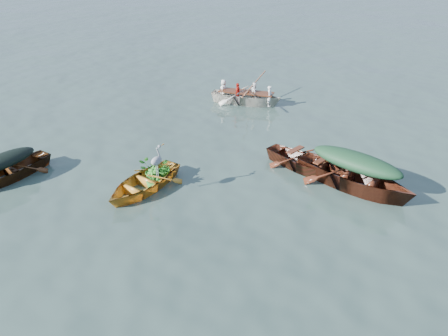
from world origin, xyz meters
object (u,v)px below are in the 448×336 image
(green_tarp_boat, at_px, (352,188))
(rowed_boat, at_px, (246,104))
(yellow_dinghy, at_px, (144,190))
(open_wooden_boat, at_px, (307,171))
(dark_covered_boat, at_px, (8,179))
(heron, at_px, (157,166))

(green_tarp_boat, relative_size, rowed_boat, 1.14)
(yellow_dinghy, bearing_deg, rowed_boat, 98.79)
(yellow_dinghy, height_order, open_wooden_boat, open_wooden_boat)
(dark_covered_boat, distance_m, green_tarp_boat, 10.52)
(rowed_boat, relative_size, heron, 4.80)
(dark_covered_boat, height_order, heron, heron)
(dark_covered_boat, bearing_deg, rowed_boat, 75.14)
(green_tarp_boat, bearing_deg, rowed_boat, 63.19)
(dark_covered_boat, relative_size, green_tarp_boat, 0.75)
(dark_covered_boat, xyz_separation_m, rowed_boat, (2.57, 10.00, 0.00))
(open_wooden_boat, height_order, rowed_boat, rowed_boat)
(open_wooden_boat, height_order, heron, heron)
(rowed_boat, bearing_deg, open_wooden_boat, -147.88)
(open_wooden_boat, xyz_separation_m, heron, (-3.00, -3.69, 0.93))
(heron, bearing_deg, dark_covered_boat, -157.91)
(heron, bearing_deg, rowed_boat, 102.58)
(green_tarp_boat, bearing_deg, yellow_dinghy, 133.22)
(green_tarp_boat, distance_m, open_wooden_boat, 1.59)
(yellow_dinghy, xyz_separation_m, rowed_boat, (-1.37, 8.16, 0.00))
(dark_covered_boat, height_order, green_tarp_boat, green_tarp_boat)
(green_tarp_boat, relative_size, open_wooden_boat, 1.20)
(yellow_dinghy, distance_m, green_tarp_boat, 6.20)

